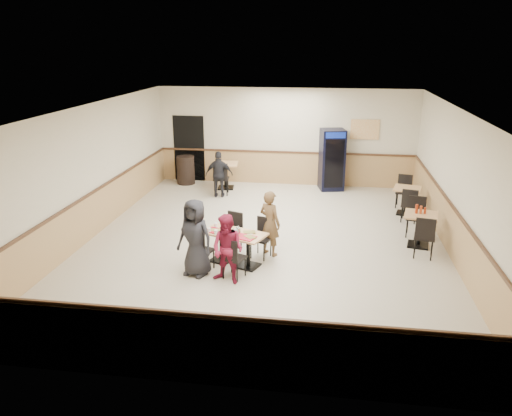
% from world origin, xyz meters
% --- Properties ---
extents(ground, '(10.00, 10.00, 0.00)m').
position_xyz_m(ground, '(0.00, 0.00, 0.00)').
color(ground, beige).
rests_on(ground, ground).
extents(room_shell, '(10.00, 10.00, 10.00)m').
position_xyz_m(room_shell, '(1.78, 2.55, 0.58)').
color(room_shell, silver).
rests_on(room_shell, ground).
extents(main_table, '(1.41, 1.03, 0.68)m').
position_xyz_m(main_table, '(-0.46, -1.21, 0.45)').
color(main_table, black).
rests_on(main_table, ground).
extents(main_chairs, '(1.56, 1.78, 0.86)m').
position_xyz_m(main_chairs, '(-0.50, -1.19, 0.43)').
color(main_chairs, black).
rests_on(main_chairs, ground).
extents(diner_woman_left, '(0.86, 0.70, 1.52)m').
position_xyz_m(diner_woman_left, '(-1.10, -1.79, 0.76)').
color(diner_woman_left, black).
rests_on(diner_woman_left, ground).
extents(diner_woman_right, '(0.78, 0.69, 1.33)m').
position_xyz_m(diner_woman_right, '(-0.42, -2.04, 0.67)').
color(diner_woman_right, maroon).
rests_on(diner_woman_right, ground).
extents(diner_man_opposite, '(0.61, 0.56, 1.40)m').
position_xyz_m(diner_man_opposite, '(0.19, -0.63, 0.70)').
color(diner_man_opposite, brown).
rests_on(diner_man_opposite, ground).
extents(lone_diner, '(0.82, 0.42, 1.34)m').
position_xyz_m(lone_diner, '(-1.75, 3.30, 0.67)').
color(lone_diner, black).
rests_on(lone_diner, ground).
extents(tabletop_clutter, '(1.11, 0.74, 0.12)m').
position_xyz_m(tabletop_clutter, '(-0.51, -1.27, 0.70)').
color(tabletop_clutter, '#B00B22').
rests_on(tabletop_clutter, main_table).
extents(side_table_near, '(0.82, 0.82, 0.74)m').
position_xyz_m(side_table_near, '(3.40, 0.31, 0.49)').
color(side_table_near, black).
rests_on(side_table_near, ground).
extents(side_table_near_chair_south, '(0.51, 0.51, 0.94)m').
position_xyz_m(side_table_near_chair_south, '(3.40, -0.29, 0.47)').
color(side_table_near_chair_south, black).
rests_on(side_table_near_chair_south, ground).
extents(side_table_near_chair_north, '(0.51, 0.51, 0.94)m').
position_xyz_m(side_table_near_chair_north, '(3.40, 0.90, 0.47)').
color(side_table_near_chair_north, black).
rests_on(side_table_near_chair_north, ground).
extents(side_table_far, '(0.80, 0.80, 0.71)m').
position_xyz_m(side_table_far, '(3.41, 2.50, 0.47)').
color(side_table_far, black).
rests_on(side_table_far, ground).
extents(side_table_far_chair_south, '(0.50, 0.50, 0.90)m').
position_xyz_m(side_table_far_chair_south, '(3.41, 1.93, 0.45)').
color(side_table_far_chair_south, black).
rests_on(side_table_far_chair_south, ground).
extents(side_table_far_chair_north, '(0.50, 0.50, 0.90)m').
position_xyz_m(side_table_far_chair_north, '(3.41, 3.07, 0.45)').
color(side_table_far_chair_north, black).
rests_on(side_table_far_chair_north, ground).
extents(condiment_caddy, '(0.23, 0.06, 0.20)m').
position_xyz_m(condiment_caddy, '(3.37, 0.36, 0.83)').
color(condiment_caddy, '#A1290B').
rests_on(condiment_caddy, side_table_near).
extents(back_table, '(0.82, 0.82, 0.79)m').
position_xyz_m(back_table, '(-1.75, 4.20, 0.53)').
color(back_table, black).
rests_on(back_table, ground).
extents(back_table_chair_lone, '(0.52, 0.52, 1.00)m').
position_xyz_m(back_table_chair_lone, '(-1.75, 3.57, 0.50)').
color(back_table_chair_lone, black).
rests_on(back_table_chair_lone, ground).
extents(pepsi_cooler, '(0.83, 0.83, 1.84)m').
position_xyz_m(pepsi_cooler, '(1.46, 4.59, 0.92)').
color(pepsi_cooler, black).
rests_on(pepsi_cooler, ground).
extents(trash_bin, '(0.56, 0.56, 0.89)m').
position_xyz_m(trash_bin, '(-3.12, 4.55, 0.44)').
color(trash_bin, black).
rests_on(trash_bin, ground).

